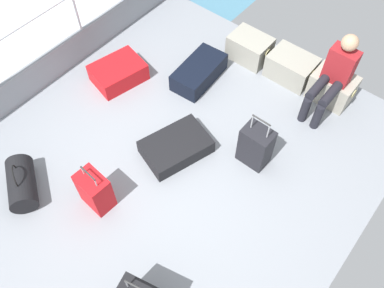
{
  "coord_description": "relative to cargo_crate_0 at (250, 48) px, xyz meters",
  "views": [
    {
      "loc": [
        1.83,
        -1.79,
        4.16
      ],
      "look_at": [
        0.14,
        0.28,
        0.25
      ],
      "focal_mm": 37.88,
      "sensor_mm": 36.0,
      "label": 1
    }
  ],
  "objects": [
    {
      "name": "railing_port",
      "position": [
        -1.87,
        -2.12,
        0.6
      ],
      "size": [
        0.04,
        4.2,
        1.02
      ],
      "color": "silver",
      "rests_on": "ground_plane"
    },
    {
      "name": "cargo_crate_2",
      "position": [
        1.28,
        0.05,
        0.02
      ],
      "size": [
        0.58,
        0.4,
        0.39
      ],
      "color": "#9E9989",
      "rests_on": "ground_plane"
    },
    {
      "name": "suitcase_3",
      "position": [
        1.04,
        -1.41,
        0.1
      ],
      "size": [
        0.35,
        0.26,
        0.77
      ],
      "color": "black",
      "rests_on": "ground_plane"
    },
    {
      "name": "ground_plane",
      "position": [
        0.3,
        -2.12,
        -0.21
      ],
      "size": [
        4.4,
        5.2,
        0.06
      ],
      "primitive_type": "cube",
      "color": "gray"
    },
    {
      "name": "gunwale_port",
      "position": [
        -1.87,
        -2.12,
        0.04
      ],
      "size": [
        0.06,
        5.2,
        0.45
      ],
      "primitive_type": "cube",
      "color": "gray",
      "rests_on": "ground_plane"
    },
    {
      "name": "cargo_crate_0",
      "position": [
        0.0,
        0.0,
        0.0
      ],
      "size": [
        0.6,
        0.41,
        0.36
      ],
      "color": "gray",
      "rests_on": "ground_plane"
    },
    {
      "name": "suitcase_1",
      "position": [
        0.02,
        -2.98,
        0.07
      ],
      "size": [
        0.37,
        0.27,
        0.63
      ],
      "color": "red",
      "rests_on": "ground_plane"
    },
    {
      "name": "duffel_bag",
      "position": [
        -0.74,
        -3.42,
        -0.02
      ],
      "size": [
        0.68,
        0.58,
        0.45
      ],
      "color": "black",
      "rests_on": "ground_plane"
    },
    {
      "name": "suitcase_2",
      "position": [
        -1.15,
        -1.5,
        -0.05
      ],
      "size": [
        0.65,
        0.78,
        0.26
      ],
      "color": "red",
      "rests_on": "ground_plane"
    },
    {
      "name": "suitcase_5",
      "position": [
        -0.29,
        -0.79,
        -0.05
      ],
      "size": [
        0.48,
        0.84,
        0.26
      ],
      "color": "black",
      "rests_on": "ground_plane"
    },
    {
      "name": "passenger_seated",
      "position": [
        1.28,
        -0.13,
        0.39
      ],
      "size": [
        0.34,
        0.66,
        1.09
      ],
      "color": "maroon",
      "rests_on": "ground_plane"
    },
    {
      "name": "cargo_crate_1",
      "position": [
        0.66,
        0.05,
        -0.0
      ],
      "size": [
        0.65,
        0.44,
        0.36
      ],
      "color": "gray",
      "rests_on": "ground_plane"
    },
    {
      "name": "suitcase_0",
      "position": [
        0.25,
        -1.92,
        -0.08
      ],
      "size": [
        0.74,
        0.91,
        0.2
      ],
      "color": "black",
      "rests_on": "ground_plane"
    }
  ]
}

